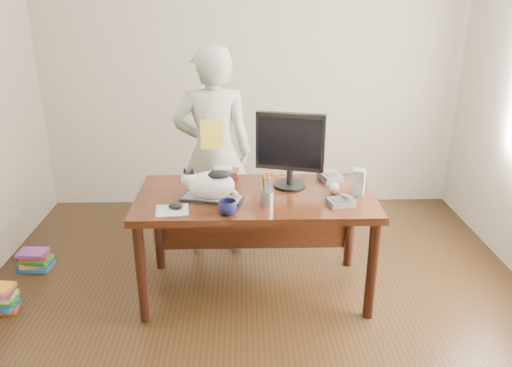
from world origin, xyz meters
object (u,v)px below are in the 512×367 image
object	(u,v)px
pen_cup	(267,197)
book_stack	(225,173)
person	(213,154)
coffee_mug	(228,208)
baseball	(334,188)
desk	(256,210)
calculator	(330,177)
cat	(210,184)
monitor	(290,146)
book_pile_b	(35,260)
speaker	(359,182)
keyboard	(212,199)
mouse	(176,206)
phone	(342,202)

from	to	relation	value
pen_cup	book_stack	size ratio (longest dim) A/B	1.10
pen_cup	person	bearing A→B (deg)	115.19
coffee_mug	person	distance (m)	0.95
baseball	desk	bearing A→B (deg)	173.04
calculator	person	bearing A→B (deg)	142.88
baseball	calculator	world-z (taller)	baseball
cat	baseball	distance (m)	0.85
baseball	person	distance (m)	1.05
monitor	person	size ratio (longest dim) A/B	0.31
cat	person	world-z (taller)	person
cat	coffee_mug	size ratio (longest dim) A/B	3.43
pen_cup	book_pile_b	distance (m)	2.01
monitor	book_pile_b	world-z (taller)	monitor
cat	book_stack	distance (m)	0.44
desk	book_pile_b	xyz separation A→B (m)	(-1.72, 0.27, -0.53)
cat	book_pile_b	world-z (taller)	cat
speaker	calculator	world-z (taller)	speaker
keyboard	monitor	distance (m)	0.64
desk	keyboard	xyz separation A→B (m)	(-0.29, -0.17, 0.16)
keyboard	person	distance (m)	0.72
monitor	mouse	world-z (taller)	monitor
desk	speaker	xyz separation A→B (m)	(0.69, -0.09, 0.24)
desk	coffee_mug	xyz separation A→B (m)	(-0.18, -0.39, 0.19)
phone	book_stack	bearing A→B (deg)	133.00
cat	book_stack	bearing A→B (deg)	93.16
coffee_mug	book_pile_b	size ratio (longest dim) A/B	0.45
phone	book_pile_b	bearing A→B (deg)	154.12
monitor	speaker	distance (m)	0.52
mouse	pen_cup	bearing A→B (deg)	-3.35
coffee_mug	book_pile_b	world-z (taller)	coffee_mug
monitor	phone	distance (m)	0.52
person	phone	bearing A→B (deg)	131.96
cat	pen_cup	bearing A→B (deg)	-1.22
calculator	coffee_mug	bearing A→B (deg)	-156.32
keyboard	monitor	world-z (taller)	monitor
coffee_mug	baseball	world-z (taller)	coffee_mug
pen_cup	calculator	xyz separation A→B (m)	(0.48, 0.46, -0.04)
desk	baseball	bearing A→B (deg)	-6.96
book_stack	book_pile_b	bearing A→B (deg)	-179.03
calculator	book_pile_b	world-z (taller)	calculator
monitor	coffee_mug	world-z (taller)	monitor
coffee_mug	book_pile_b	bearing A→B (deg)	156.62
calculator	keyboard	bearing A→B (deg)	-171.81
baseball	monitor	bearing A→B (deg)	159.04
desk	phone	xyz separation A→B (m)	(0.55, -0.27, 0.17)
monitor	book_pile_b	bearing A→B (deg)	-171.40
baseball	book_pile_b	distance (m)	2.39
speaker	book_stack	xyz separation A→B (m)	(-0.91, 0.35, -0.05)
keyboard	book_pile_b	world-z (taller)	keyboard
speaker	book_pile_b	xyz separation A→B (m)	(-2.41, 0.36, -0.77)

